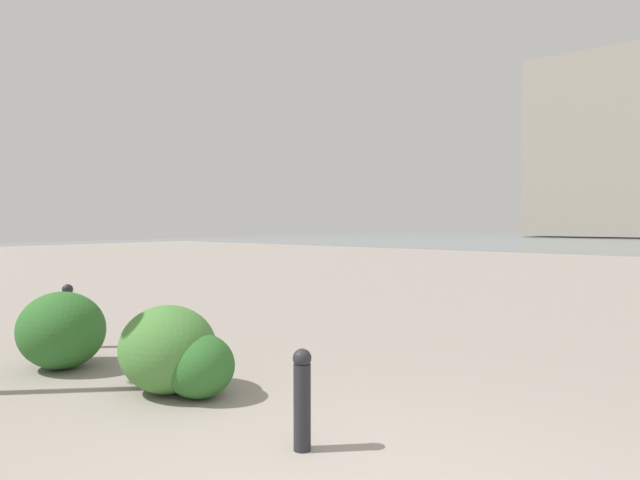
{
  "coord_description": "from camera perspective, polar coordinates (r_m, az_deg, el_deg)",
  "views": [
    {
      "loc": [
        -1.4,
        2.03,
        1.57
      ],
      "look_at": [
        6.09,
        -7.35,
        1.17
      ],
      "focal_mm": 30.06,
      "sensor_mm": 36.0,
      "label": 1
    }
  ],
  "objects": [
    {
      "name": "building_slab",
      "position": [
        70.96,
        27.14,
        8.63
      ],
      "size": [
        13.21,
        10.18,
        20.31
      ],
      "color": "#9E9384",
      "rests_on": "ground"
    },
    {
      "name": "bollard_mid",
      "position": [
        7.42,
        -25.26,
        -7.21
      ],
      "size": [
        0.13,
        0.13,
        0.8
      ],
      "color": "#232328",
      "rests_on": "ground"
    },
    {
      "name": "shrub_round",
      "position": [
        5.21,
        -15.89,
        -11.09
      ],
      "size": [
        0.94,
        0.85,
        0.8
      ],
      "color": "#477F38",
      "rests_on": "ground"
    },
    {
      "name": "shrub_tall",
      "position": [
        5.02,
        -12.79,
        -12.89
      ],
      "size": [
        0.68,
        0.61,
        0.58
      ],
      "color": "#2D6628",
      "rests_on": "ground"
    },
    {
      "name": "bollard_near",
      "position": [
        3.82,
        -1.91,
        -16.37
      ],
      "size": [
        0.13,
        0.13,
        0.7
      ],
      "color": "#232328",
      "rests_on": "ground"
    },
    {
      "name": "shrub_wide",
      "position": [
        6.44,
        -25.81,
        -8.63
      ],
      "size": [
        0.97,
        0.87,
        0.82
      ],
      "color": "#2D6628",
      "rests_on": "ground"
    }
  ]
}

